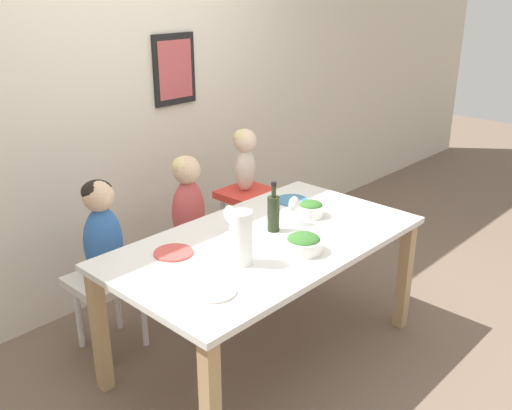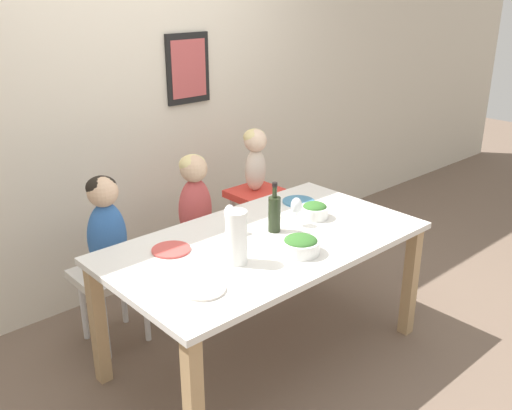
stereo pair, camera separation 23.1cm
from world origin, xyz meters
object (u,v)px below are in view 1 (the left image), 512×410
(chair_right_highchair, at_px, (246,211))
(chair_far_left, at_px, (108,288))
(dinner_plate_front_left, at_px, (214,292))
(person_baby_right, at_px, (245,154))
(salad_bowl_large, at_px, (304,243))
(person_child_left, at_px, (101,226))
(paper_towel_roll, at_px, (242,238))
(chair_far_center, at_px, (190,253))
(wine_bottle, at_px, (274,212))
(person_child_center, at_px, (188,197))
(dinner_plate_back_left, at_px, (174,253))
(wine_glass_near, at_px, (294,205))
(dinner_plate_back_right, at_px, (292,200))
(salad_bowl_small, at_px, (311,209))
(wine_glass_far, at_px, (229,215))

(chair_right_highchair, bearing_deg, chair_far_left, 180.00)
(dinner_plate_front_left, bearing_deg, person_baby_right, 38.86)
(salad_bowl_large, bearing_deg, dinner_plate_front_left, 177.48)
(dinner_plate_front_left, bearing_deg, chair_far_left, 88.74)
(chair_far_left, bearing_deg, dinner_plate_front_left, -91.26)
(person_child_left, height_order, paper_towel_roll, person_child_left)
(chair_far_center, bearing_deg, person_child_left, 179.87)
(chair_right_highchair, relative_size, wine_bottle, 2.42)
(chair_far_left, height_order, person_baby_right, person_baby_right)
(person_child_center, height_order, wine_bottle, person_child_center)
(chair_far_left, distance_m, wine_bottle, 1.07)
(chair_far_left, xyz_separation_m, chair_right_highchair, (1.16, -0.00, 0.14))
(person_child_left, distance_m, paper_towel_roll, 0.88)
(dinner_plate_back_left, bearing_deg, person_child_left, 101.97)
(person_child_center, height_order, paper_towel_roll, person_child_center)
(wine_bottle, bearing_deg, wine_glass_near, -9.09)
(wine_bottle, relative_size, paper_towel_roll, 1.04)
(wine_bottle, height_order, salad_bowl_large, wine_bottle)
(chair_far_left, height_order, wine_bottle, wine_bottle)
(person_baby_right, relative_size, salad_bowl_large, 2.15)
(person_child_center, bearing_deg, wine_glass_near, -73.82)
(chair_far_center, xyz_separation_m, person_child_center, (-0.00, 0.00, 0.40))
(chair_far_center, height_order, chair_right_highchair, chair_right_highchair)
(person_child_center, relative_size, wine_bottle, 2.01)
(person_child_center, relative_size, dinner_plate_back_right, 2.84)
(chair_far_left, relative_size, chair_far_center, 1.00)
(chair_far_center, relative_size, person_child_left, 0.82)
(salad_bowl_small, xyz_separation_m, dinner_plate_front_left, (-1.02, -0.25, -0.04))
(chair_far_left, bearing_deg, dinner_plate_back_right, -22.45)
(salad_bowl_large, distance_m, dinner_plate_back_left, 0.68)
(wine_glass_near, distance_m, salad_bowl_large, 0.37)
(chair_far_center, relative_size, wine_glass_far, 2.83)
(chair_right_highchair, bearing_deg, dinner_plate_back_left, -154.54)
(wine_bottle, bearing_deg, chair_far_left, 135.14)
(salad_bowl_large, bearing_deg, person_child_center, 87.63)
(chair_right_highchair, height_order, person_child_left, person_child_left)
(chair_far_center, bearing_deg, person_child_center, 90.00)
(person_child_left, relative_size, wine_glass_near, 3.43)
(person_child_left, height_order, person_baby_right, person_baby_right)
(person_child_left, bearing_deg, wine_glass_near, -40.20)
(chair_far_left, bearing_deg, person_child_left, 90.00)
(wine_bottle, relative_size, wine_glass_near, 1.71)
(salad_bowl_small, bearing_deg, person_baby_right, 77.36)
(person_child_left, bearing_deg, wine_glass_far, -47.98)
(wine_bottle, relative_size, dinner_plate_back_right, 1.41)
(chair_far_center, distance_m, salad_bowl_large, 1.05)
(wine_glass_near, relative_size, dinner_plate_back_left, 0.83)
(salad_bowl_large, bearing_deg, wine_glass_near, 47.61)
(person_child_center, distance_m, wine_glass_near, 0.74)
(person_child_left, relative_size, person_baby_right, 1.33)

